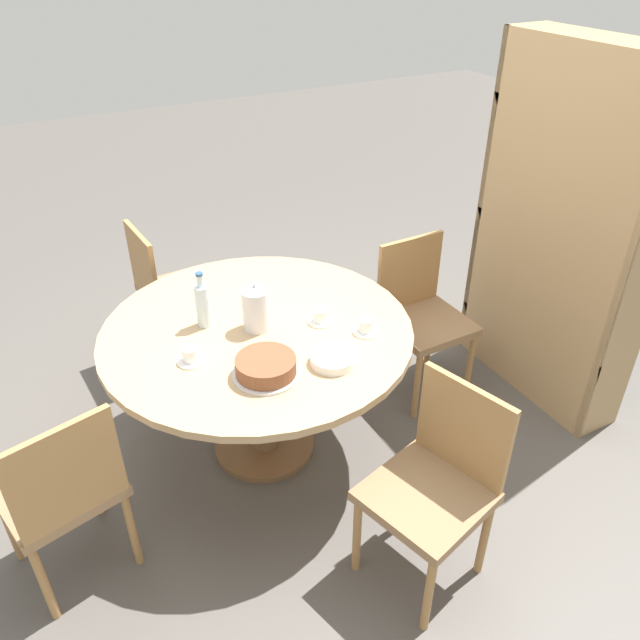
{
  "coord_description": "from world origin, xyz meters",
  "views": [
    {
      "loc": [
        2.2,
        -0.84,
        2.29
      ],
      "look_at": [
        0.0,
        0.32,
        0.68
      ],
      "focal_mm": 35.0,
      "sensor_mm": 36.0,
      "label": 1
    }
  ],
  "objects_px": {
    "water_bottle": "(203,304)",
    "cake_main": "(266,367)",
    "coffee_pot": "(255,308)",
    "cup_b": "(366,327)",
    "cup_a": "(320,317)",
    "chair_c": "(62,490)",
    "chair_d": "(436,482)",
    "chair_a": "(421,313)",
    "cup_c": "(190,356)",
    "bookshelf": "(556,248)",
    "chair_b": "(171,288)"
  },
  "relations": [
    {
      "from": "water_bottle",
      "to": "cake_main",
      "type": "relative_size",
      "value": 0.97
    },
    {
      "from": "coffee_pot",
      "to": "cup_b",
      "type": "height_order",
      "value": "coffee_pot"
    },
    {
      "from": "water_bottle",
      "to": "cup_a",
      "type": "bearing_deg",
      "value": 64.78
    },
    {
      "from": "cake_main",
      "to": "cup_b",
      "type": "bearing_deg",
      "value": 98.53
    },
    {
      "from": "chair_c",
      "to": "chair_d",
      "type": "xyz_separation_m",
      "value": [
        0.63,
        1.28,
        0.0
      ]
    },
    {
      "from": "cup_a",
      "to": "cake_main",
      "type": "bearing_deg",
      "value": -57.04
    },
    {
      "from": "coffee_pot",
      "to": "chair_a",
      "type": "bearing_deg",
      "value": 94.54
    },
    {
      "from": "water_bottle",
      "to": "cup_c",
      "type": "bearing_deg",
      "value": -31.03
    },
    {
      "from": "chair_d",
      "to": "bookshelf",
      "type": "distance_m",
      "value": 1.5
    },
    {
      "from": "bookshelf",
      "to": "cup_b",
      "type": "height_order",
      "value": "bookshelf"
    },
    {
      "from": "chair_c",
      "to": "bookshelf",
      "type": "height_order",
      "value": "bookshelf"
    },
    {
      "from": "cup_a",
      "to": "cup_b",
      "type": "height_order",
      "value": "same"
    },
    {
      "from": "cup_b",
      "to": "chair_b",
      "type": "bearing_deg",
      "value": -155.88
    },
    {
      "from": "chair_c",
      "to": "water_bottle",
      "type": "distance_m",
      "value": 0.94
    },
    {
      "from": "chair_a",
      "to": "cup_c",
      "type": "bearing_deg",
      "value": -173.24
    },
    {
      "from": "bookshelf",
      "to": "cake_main",
      "type": "xyz_separation_m",
      "value": [
        0.12,
        -1.69,
        -0.08
      ]
    },
    {
      "from": "bookshelf",
      "to": "cup_a",
      "type": "relative_size",
      "value": 15.38
    },
    {
      "from": "cup_a",
      "to": "chair_b",
      "type": "bearing_deg",
      "value": -158.76
    },
    {
      "from": "chair_b",
      "to": "coffee_pot",
      "type": "bearing_deg",
      "value": -176.67
    },
    {
      "from": "bookshelf",
      "to": "coffee_pot",
      "type": "height_order",
      "value": "bookshelf"
    },
    {
      "from": "water_bottle",
      "to": "cup_a",
      "type": "xyz_separation_m",
      "value": [
        0.22,
        0.47,
        -0.08
      ]
    },
    {
      "from": "cup_b",
      "to": "water_bottle",
      "type": "bearing_deg",
      "value": -122.51
    },
    {
      "from": "bookshelf",
      "to": "cup_a",
      "type": "height_order",
      "value": "bookshelf"
    },
    {
      "from": "chair_a",
      "to": "coffee_pot",
      "type": "distance_m",
      "value": 1.06
    },
    {
      "from": "chair_c",
      "to": "cup_a",
      "type": "distance_m",
      "value": 1.27
    },
    {
      "from": "chair_b",
      "to": "chair_c",
      "type": "distance_m",
      "value": 1.52
    },
    {
      "from": "cup_a",
      "to": "cup_b",
      "type": "relative_size",
      "value": 1.0
    },
    {
      "from": "chair_a",
      "to": "chair_b",
      "type": "xyz_separation_m",
      "value": [
        -0.9,
        -1.13,
        0.0
      ]
    },
    {
      "from": "cup_a",
      "to": "cup_c",
      "type": "relative_size",
      "value": 1.0
    },
    {
      "from": "chair_c",
      "to": "cup_b",
      "type": "xyz_separation_m",
      "value": [
        -0.05,
        1.36,
        0.29
      ]
    },
    {
      "from": "chair_d",
      "to": "bookshelf",
      "type": "bearing_deg",
      "value": 104.06
    },
    {
      "from": "chair_c",
      "to": "chair_d",
      "type": "height_order",
      "value": "same"
    },
    {
      "from": "cake_main",
      "to": "coffee_pot",
      "type": "bearing_deg",
      "value": 163.67
    },
    {
      "from": "cup_a",
      "to": "cup_c",
      "type": "bearing_deg",
      "value": -88.6
    },
    {
      "from": "water_bottle",
      "to": "cup_a",
      "type": "relative_size",
      "value": 2.22
    },
    {
      "from": "chair_d",
      "to": "cup_a",
      "type": "height_order",
      "value": "chair_d"
    },
    {
      "from": "coffee_pot",
      "to": "cake_main",
      "type": "relative_size",
      "value": 0.84
    },
    {
      "from": "bookshelf",
      "to": "coffee_pot",
      "type": "xyz_separation_m",
      "value": [
        -0.21,
        -1.59,
        -0.02
      ]
    },
    {
      "from": "chair_a",
      "to": "water_bottle",
      "type": "relative_size",
      "value": 3.23
    },
    {
      "from": "coffee_pot",
      "to": "water_bottle",
      "type": "bearing_deg",
      "value": -123.78
    },
    {
      "from": "chair_b",
      "to": "cup_b",
      "type": "height_order",
      "value": "chair_b"
    },
    {
      "from": "chair_c",
      "to": "bookshelf",
      "type": "bearing_deg",
      "value": 167.56
    },
    {
      "from": "bookshelf",
      "to": "water_bottle",
      "type": "relative_size",
      "value": 6.94
    },
    {
      "from": "chair_b",
      "to": "cup_a",
      "type": "bearing_deg",
      "value": -163.5
    },
    {
      "from": "chair_b",
      "to": "cake_main",
      "type": "bearing_deg",
      "value": 177.02
    },
    {
      "from": "coffee_pot",
      "to": "cake_main",
      "type": "bearing_deg",
      "value": -16.33
    },
    {
      "from": "chair_c",
      "to": "water_bottle",
      "type": "relative_size",
      "value": 3.23
    },
    {
      "from": "chair_b",
      "to": "cup_a",
      "type": "relative_size",
      "value": 7.17
    },
    {
      "from": "cup_a",
      "to": "chair_a",
      "type": "bearing_deg",
      "value": 103.46
    },
    {
      "from": "chair_a",
      "to": "cup_b",
      "type": "relative_size",
      "value": 7.17
    }
  ]
}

